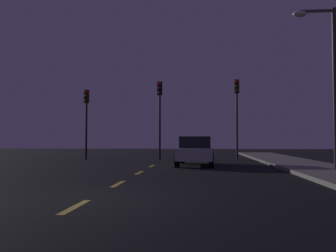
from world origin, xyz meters
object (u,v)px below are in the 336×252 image
(car_stopped_ahead, at_px, (196,151))
(street_lamp_right, at_px, (328,73))
(traffic_signal_left, at_px, (86,110))
(traffic_signal_right, at_px, (237,104))
(traffic_signal_center, at_px, (160,105))

(car_stopped_ahead, bearing_deg, street_lamp_right, -37.39)
(traffic_signal_left, bearing_deg, traffic_signal_right, 0.01)
(traffic_signal_center, distance_m, car_stopped_ahead, 6.47)
(traffic_signal_left, bearing_deg, street_lamp_right, -35.99)
(traffic_signal_right, bearing_deg, traffic_signal_left, -179.99)
(traffic_signal_left, relative_size, traffic_signal_center, 0.91)
(car_stopped_ahead, relative_size, street_lamp_right, 0.66)
(car_stopped_ahead, distance_m, street_lamp_right, 7.46)
(traffic_signal_left, distance_m, traffic_signal_center, 5.04)
(car_stopped_ahead, bearing_deg, traffic_signal_center, 115.19)
(traffic_signal_center, relative_size, traffic_signal_right, 0.99)
(traffic_signal_right, bearing_deg, car_stopped_ahead, -116.64)
(traffic_signal_left, relative_size, car_stopped_ahead, 1.08)
(traffic_signal_center, height_order, traffic_signal_right, traffic_signal_right)
(traffic_signal_right, distance_m, car_stopped_ahead, 6.55)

